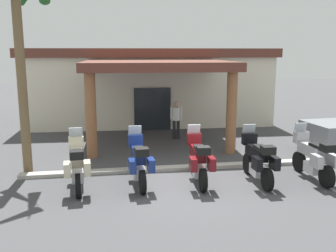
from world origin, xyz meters
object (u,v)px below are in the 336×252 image
at_px(motorcycle_blue, 139,162).
at_px(pedestrian, 176,117).
at_px(motorcycle_cream, 77,164).
at_px(motorcycle_silver, 313,157).
at_px(motel_building, 148,84).
at_px(motorcycle_maroon, 198,160).
at_px(motorcycle_black, 258,159).
at_px(palm_tree_roadside, 17,10).

xyz_separation_m(motorcycle_blue, pedestrian, (2.20, 5.72, 0.27)).
height_order(motorcycle_cream, motorcycle_silver, same).
height_order(motel_building, motorcycle_silver, motel_building).
xyz_separation_m(motorcycle_maroon, pedestrian, (0.45, 5.84, 0.27)).
bearing_deg(motorcycle_maroon, motorcycle_cream, 91.61).
relative_size(motorcycle_black, palm_tree_roadside, 0.34).
bearing_deg(palm_tree_roadside, motorcycle_silver, -14.72).
bearing_deg(motorcycle_maroon, motel_building, 4.92).
xyz_separation_m(motorcycle_cream, motorcycle_black, (5.26, -0.38, 0.00)).
height_order(motorcycle_cream, motorcycle_black, same).
xyz_separation_m(motorcycle_blue, palm_tree_roadside, (-3.45, 1.86, 4.38)).
height_order(motorcycle_blue, motorcycle_silver, same).
height_order(motorcycle_blue, motorcycle_black, same).
bearing_deg(pedestrian, motorcycle_cream, 148.74).
bearing_deg(motorcycle_black, motorcycle_silver, -90.14).
height_order(motorcycle_maroon, pedestrian, pedestrian).
distance_m(motorcycle_cream, pedestrian, 6.95).
xyz_separation_m(motorcycle_cream, palm_tree_roadside, (-1.70, 1.86, 4.38)).
xyz_separation_m(motel_building, motorcycle_cream, (-3.28, -10.63, -1.36)).
xyz_separation_m(motorcycle_maroon, palm_tree_roadside, (-5.20, 1.99, 4.38)).
relative_size(motel_building, motorcycle_cream, 6.00).
relative_size(motorcycle_black, motorcycle_silver, 1.00).
distance_m(motorcycle_blue, palm_tree_roadside, 5.87).
relative_size(motel_building, motorcycle_maroon, 6.00).
xyz_separation_m(motorcycle_silver, palm_tree_roadside, (-8.71, 2.29, 4.38)).
bearing_deg(motorcycle_silver, pedestrian, 25.99).
bearing_deg(motel_building, motorcycle_black, -77.22).
xyz_separation_m(pedestrian, palm_tree_roadside, (-5.65, -3.85, 4.10)).
bearing_deg(motorcycle_blue, motorcycle_silver, -96.67).
bearing_deg(motorcycle_black, motel_building, 11.80).
height_order(motorcycle_silver, palm_tree_roadside, palm_tree_roadside).
bearing_deg(motorcycle_maroon, motorcycle_blue, 89.63).
relative_size(motorcycle_black, pedestrian, 1.32).
xyz_separation_m(motel_building, motorcycle_black, (1.98, -11.00, -1.36)).
relative_size(motorcycle_cream, motorcycle_blue, 1.00).
bearing_deg(motorcycle_blue, motorcycle_black, -98.11).
distance_m(motorcycle_black, motorcycle_silver, 1.75).
relative_size(motorcycle_blue, pedestrian, 1.32).
bearing_deg(motel_building, motorcycle_cream, -104.58).
relative_size(motorcycle_maroon, motorcycle_black, 1.00).
relative_size(motorcycle_blue, motorcycle_black, 1.00).
bearing_deg(motorcycle_blue, motorcycle_maroon, -96.14).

